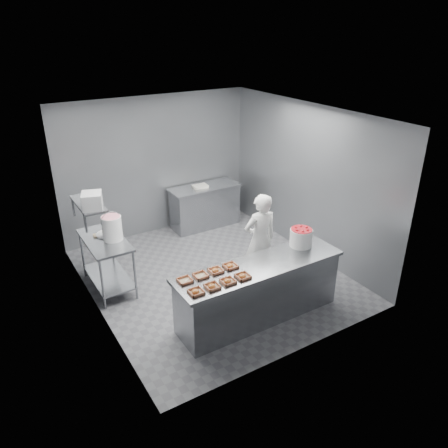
{
  "coord_description": "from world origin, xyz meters",
  "views": [
    {
      "loc": [
        -3.25,
        -5.69,
        4.06
      ],
      "look_at": [
        0.1,
        -0.2,
        1.06
      ],
      "focal_mm": 35.0,
      "sensor_mm": 36.0,
      "label": 1
    }
  ],
  "objects_px": {
    "service_counter": "(259,291)",
    "back_counter": "(205,206)",
    "tray_6": "(216,270)",
    "worker": "(260,240)",
    "strawberry_tub": "(301,237)",
    "tray_7": "(230,266)",
    "glaze_bucket": "(112,228)",
    "tray_3": "(243,276)",
    "tray_1": "(212,286)",
    "tray_4": "(185,280)",
    "tray_2": "(228,281)",
    "tray_5": "(201,275)",
    "prep_table": "(107,256)",
    "appliance": "(92,201)",
    "tray_0": "(196,292)"
  },
  "relations": [
    {
      "from": "tray_2",
      "to": "tray_5",
      "type": "relative_size",
      "value": 1.0
    },
    {
      "from": "glaze_bucket",
      "to": "worker",
      "type": "bearing_deg",
      "value": -26.9
    },
    {
      "from": "tray_7",
      "to": "strawberry_tub",
      "type": "relative_size",
      "value": 0.54
    },
    {
      "from": "tray_5",
      "to": "tray_7",
      "type": "xyz_separation_m",
      "value": [
        0.48,
        -0.0,
        0.0
      ]
    },
    {
      "from": "tray_4",
      "to": "tray_5",
      "type": "bearing_deg",
      "value": 0.0
    },
    {
      "from": "tray_2",
      "to": "tray_7",
      "type": "xyz_separation_m",
      "value": [
        0.24,
        0.32,
        0.0
      ]
    },
    {
      "from": "tray_4",
      "to": "tray_3",
      "type": "bearing_deg",
      "value": -23.97
    },
    {
      "from": "glaze_bucket",
      "to": "back_counter",
      "type": "bearing_deg",
      "value": 29.63
    },
    {
      "from": "tray_0",
      "to": "tray_1",
      "type": "xyz_separation_m",
      "value": [
        0.24,
        0.0,
        0.0
      ]
    },
    {
      "from": "tray_2",
      "to": "tray_1",
      "type": "bearing_deg",
      "value": 180.0
    },
    {
      "from": "tray_1",
      "to": "tray_4",
      "type": "height_order",
      "value": "tray_1"
    },
    {
      "from": "tray_3",
      "to": "worker",
      "type": "xyz_separation_m",
      "value": [
        0.98,
        0.96,
        -0.12
      ]
    },
    {
      "from": "tray_6",
      "to": "worker",
      "type": "xyz_separation_m",
      "value": [
        1.22,
        0.64,
        -0.12
      ]
    },
    {
      "from": "prep_table",
      "to": "tray_0",
      "type": "xyz_separation_m",
      "value": [
        0.53,
        -2.11,
        0.33
      ]
    },
    {
      "from": "service_counter",
      "to": "tray_7",
      "type": "height_order",
      "value": "tray_7"
    },
    {
      "from": "tray_1",
      "to": "appliance",
      "type": "height_order",
      "value": "appliance"
    },
    {
      "from": "tray_0",
      "to": "strawberry_tub",
      "type": "xyz_separation_m",
      "value": [
        2.0,
        0.31,
        0.13
      ]
    },
    {
      "from": "tray_3",
      "to": "glaze_bucket",
      "type": "xyz_separation_m",
      "value": [
        -1.13,
        2.03,
        0.18
      ]
    },
    {
      "from": "tray_7",
      "to": "appliance",
      "type": "height_order",
      "value": "appliance"
    },
    {
      "from": "prep_table",
      "to": "tray_3",
      "type": "bearing_deg",
      "value": -59.34
    },
    {
      "from": "tray_5",
      "to": "worker",
      "type": "relative_size",
      "value": 0.12
    },
    {
      "from": "tray_6",
      "to": "appliance",
      "type": "xyz_separation_m",
      "value": [
        -1.18,
        1.53,
        0.76
      ]
    },
    {
      "from": "prep_table",
      "to": "tray_6",
      "type": "height_order",
      "value": "tray_6"
    },
    {
      "from": "tray_0",
      "to": "tray_6",
      "type": "bearing_deg",
      "value": 33.58
    },
    {
      "from": "tray_1",
      "to": "worker",
      "type": "height_order",
      "value": "worker"
    },
    {
      "from": "back_counter",
      "to": "glaze_bucket",
      "type": "distance_m",
      "value": 2.87
    },
    {
      "from": "tray_3",
      "to": "appliance",
      "type": "bearing_deg",
      "value": 127.51
    },
    {
      "from": "appliance",
      "to": "service_counter",
      "type": "bearing_deg",
      "value": -24.12
    },
    {
      "from": "tray_5",
      "to": "appliance",
      "type": "distance_m",
      "value": 1.95
    },
    {
      "from": "tray_1",
      "to": "tray_5",
      "type": "relative_size",
      "value": 1.0
    },
    {
      "from": "tray_6",
      "to": "strawberry_tub",
      "type": "relative_size",
      "value": 0.54
    },
    {
      "from": "tray_7",
      "to": "strawberry_tub",
      "type": "bearing_deg",
      "value": -0.42
    },
    {
      "from": "prep_table",
      "to": "back_counter",
      "type": "xyz_separation_m",
      "value": [
        2.55,
        1.3,
        -0.14
      ]
    },
    {
      "from": "prep_table",
      "to": "worker",
      "type": "xyz_separation_m",
      "value": [
        2.23,
        -1.15,
        0.21
      ]
    },
    {
      "from": "prep_table",
      "to": "worker",
      "type": "height_order",
      "value": "worker"
    },
    {
      "from": "tray_1",
      "to": "tray_6",
      "type": "bearing_deg",
      "value": 53.02
    },
    {
      "from": "service_counter",
      "to": "appliance",
      "type": "xyz_separation_m",
      "value": [
        -1.82,
        1.69,
        1.23
      ]
    },
    {
      "from": "tray_1",
      "to": "glaze_bucket",
      "type": "distance_m",
      "value": 2.14
    },
    {
      "from": "tray_0",
      "to": "worker",
      "type": "xyz_separation_m",
      "value": [
        1.7,
        0.96,
        -0.12
      ]
    },
    {
      "from": "tray_7",
      "to": "back_counter",
      "type": "bearing_deg",
      "value": 67.2
    },
    {
      "from": "worker",
      "to": "glaze_bucket",
      "type": "xyz_separation_m",
      "value": [
        -2.11,
        1.07,
        0.31
      ]
    },
    {
      "from": "tray_0",
      "to": "tray_4",
      "type": "bearing_deg",
      "value": 89.46
    },
    {
      "from": "tray_2",
      "to": "glaze_bucket",
      "type": "xyz_separation_m",
      "value": [
        -0.89,
        2.03,
        0.18
      ]
    },
    {
      "from": "tray_6",
      "to": "worker",
      "type": "bearing_deg",
      "value": 27.68
    },
    {
      "from": "tray_3",
      "to": "glaze_bucket",
      "type": "bearing_deg",
      "value": 119.13
    },
    {
      "from": "tray_1",
      "to": "tray_3",
      "type": "distance_m",
      "value": 0.48
    },
    {
      "from": "back_counter",
      "to": "glaze_bucket",
      "type": "bearing_deg",
      "value": -150.37
    },
    {
      "from": "prep_table",
      "to": "tray_7",
      "type": "height_order",
      "value": "tray_7"
    },
    {
      "from": "service_counter",
      "to": "back_counter",
      "type": "bearing_deg",
      "value": 74.52
    },
    {
      "from": "tray_0",
      "to": "tray_6",
      "type": "relative_size",
      "value": 1.0
    }
  ]
}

